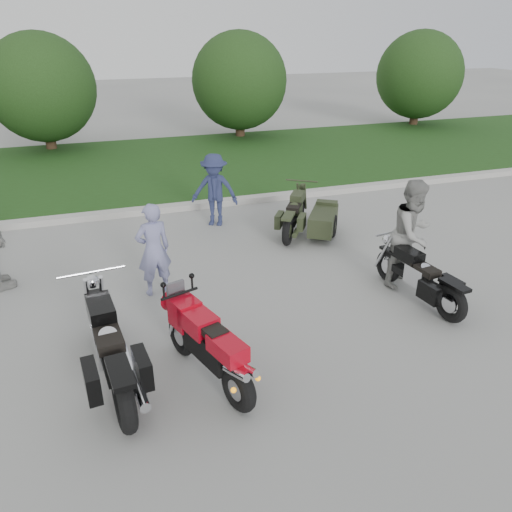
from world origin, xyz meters
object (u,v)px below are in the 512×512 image
object	(u,v)px
cruiser_left	(111,352)
cruiser_sidecar	(311,219)
sportbike_red	(208,345)
cruiser_right	(422,280)
person_denim	(215,190)
person_grey	(412,234)
person_stripe	(153,250)

from	to	relation	value
cruiser_left	cruiser_sidecar	world-z (taller)	cruiser_left
sportbike_red	cruiser_right	distance (m)	3.82
person_denim	cruiser_right	bearing A→B (deg)	-34.52
person_grey	cruiser_sidecar	bearing A→B (deg)	80.87
cruiser_right	person_stripe	distance (m)	4.37
cruiser_left	person_grey	world-z (taller)	person_grey
person_stripe	person_grey	distance (m)	4.32
person_stripe	cruiser_left	bearing A→B (deg)	57.75
sportbike_red	cruiser_sidecar	size ratio (longest dim) A/B	0.97
cruiser_sidecar	person_stripe	world-z (taller)	person_stripe
cruiser_left	person_denim	size ratio (longest dim) A/B	1.56
person_grey	person_stripe	bearing A→B (deg)	142.01
person_stripe	person_denim	distance (m)	3.27
person_denim	cruiser_sidecar	bearing A→B (deg)	-6.99
sportbike_red	person_grey	bearing A→B (deg)	2.57
cruiser_sidecar	person_denim	size ratio (longest dim) A/B	1.20
sportbike_red	person_denim	bearing A→B (deg)	56.53
cruiser_right	person_grey	xyz separation A→B (m)	(0.18, 0.63, 0.53)
person_grey	sportbike_red	bearing A→B (deg)	176.89
cruiser_left	person_denim	distance (m)	5.65
cruiser_right	cruiser_sidecar	distance (m)	3.23
sportbike_red	person_denim	xyz separation A→B (m)	(1.44, 5.31, 0.27)
cruiser_left	cruiser_right	xyz separation A→B (m)	(4.87, 0.56, -0.09)
cruiser_right	sportbike_red	bearing A→B (deg)	-174.14
cruiser_sidecar	person_stripe	size ratio (longest dim) A/B	1.22
sportbike_red	person_stripe	size ratio (longest dim) A/B	1.19
sportbike_red	cruiser_right	bearing A→B (deg)	-5.38
cruiser_left	person_denim	xyz separation A→B (m)	(2.59, 5.01, 0.31)
cruiser_right	person_denim	world-z (taller)	person_denim
sportbike_red	cruiser_left	distance (m)	1.19
cruiser_sidecar	person_denim	bearing A→B (deg)	178.14
cruiser_left	cruiser_sidecar	xyz separation A→B (m)	(4.37, 3.75, -0.12)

